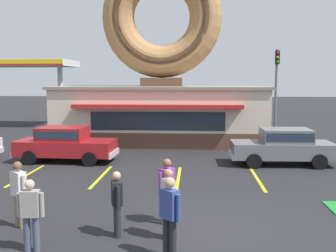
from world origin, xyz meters
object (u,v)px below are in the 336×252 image
at_px(traffic_light_pole, 276,80).
at_px(pedestrian_crossing_woman, 167,188).
at_px(trash_bin, 48,139).
at_px(pedestrian_hooded_kid, 168,200).
at_px(pedestrian_leather_jacket_man, 117,201).
at_px(pedestrian_beanie_man, 31,212).
at_px(pedestrian_blue_sweater_man, 170,213).
at_px(car_grey, 283,145).
at_px(car_red, 65,143).
at_px(pedestrian_clipboard_woman, 19,191).

bearing_deg(traffic_light_pole, pedestrian_crossing_woman, -109.76).
bearing_deg(trash_bin, traffic_light_pole, 25.37).
xyz_separation_m(pedestrian_hooded_kid, trash_bin, (-7.43, 12.03, -0.43)).
xyz_separation_m(pedestrian_leather_jacket_man, pedestrian_beanie_man, (-1.70, -0.96, 0.01)).
bearing_deg(pedestrian_blue_sweater_man, pedestrian_hooded_kid, 95.38).
xyz_separation_m(car_grey, pedestrian_leather_jacket_man, (-5.77, -8.45, -0.00)).
bearing_deg(car_grey, pedestrian_crossing_woman, -121.65).
relative_size(car_grey, pedestrian_crossing_woman, 2.68).
height_order(car_red, pedestrian_beanie_man, pedestrian_beanie_man).
relative_size(pedestrian_blue_sweater_man, traffic_light_pole, 0.30).
distance_m(pedestrian_leather_jacket_man, pedestrian_clipboard_woman, 2.62).
distance_m(car_grey, pedestrian_leather_jacket_man, 10.23).
height_order(pedestrian_hooded_kid, pedestrian_beanie_man, pedestrian_hooded_kid).
relative_size(pedestrian_hooded_kid, pedestrian_clipboard_woman, 0.98).
bearing_deg(pedestrian_leather_jacket_man, trash_bin, 117.37).
bearing_deg(pedestrian_blue_sweater_man, pedestrian_leather_jacket_man, 141.84).
bearing_deg(pedestrian_crossing_woman, traffic_light_pole, 70.24).
height_order(trash_bin, traffic_light_pole, traffic_light_pole).
xyz_separation_m(pedestrian_leather_jacket_man, traffic_light_pole, (7.42, 18.43, 2.84)).
bearing_deg(pedestrian_beanie_man, traffic_light_pole, 64.80).
bearing_deg(pedestrian_clipboard_woman, pedestrian_blue_sweater_man, -20.26).
xyz_separation_m(car_red, pedestrian_clipboard_woman, (1.49, -8.04, 0.07)).
bearing_deg(pedestrian_hooded_kid, pedestrian_leather_jacket_man, 177.11).
xyz_separation_m(pedestrian_blue_sweater_man, pedestrian_clipboard_woman, (-3.92, 1.45, -0.02)).
bearing_deg(pedestrian_hooded_kid, pedestrian_crossing_woman, 95.89).
distance_m(pedestrian_leather_jacket_man, trash_bin, 13.49).
bearing_deg(traffic_light_pole, trash_bin, -154.63).
bearing_deg(trash_bin, pedestrian_crossing_woman, -56.42).
height_order(car_red, traffic_light_pole, traffic_light_pole).
relative_size(car_red, pedestrian_hooded_kid, 2.76).
bearing_deg(pedestrian_beanie_man, car_grey, 51.53).
height_order(pedestrian_leather_jacket_man, pedestrian_crossing_woman, pedestrian_crossing_woman).
xyz_separation_m(pedestrian_hooded_kid, pedestrian_clipboard_woman, (-3.82, 0.47, 0.02)).
height_order(pedestrian_blue_sweater_man, pedestrian_leather_jacket_man, pedestrian_blue_sweater_man).
bearing_deg(traffic_light_pole, pedestrian_beanie_man, -115.20).
bearing_deg(trash_bin, pedestrian_hooded_kid, -58.30).
height_order(pedestrian_leather_jacket_man, pedestrian_beanie_man, pedestrian_beanie_man).
bearing_deg(pedestrian_crossing_woman, pedestrian_leather_jacket_man, -140.64).
xyz_separation_m(pedestrian_hooded_kid, pedestrian_leather_jacket_man, (-1.23, 0.06, -0.06)).
bearing_deg(pedestrian_leather_jacket_man, pedestrian_beanie_man, -150.71).
height_order(pedestrian_beanie_man, pedestrian_crossing_woman, pedestrian_crossing_woman).
xyz_separation_m(pedestrian_hooded_kid, traffic_light_pole, (6.18, 18.49, 2.78)).
bearing_deg(trash_bin, pedestrian_blue_sweater_man, -59.96).
xyz_separation_m(pedestrian_beanie_man, traffic_light_pole, (9.12, 19.39, 2.83)).
bearing_deg(pedestrian_leather_jacket_man, pedestrian_hooded_kid, -2.89).
distance_m(pedestrian_hooded_kid, pedestrian_leather_jacket_man, 1.24).
height_order(pedestrian_hooded_kid, pedestrian_clipboard_woman, pedestrian_clipboard_woman).
height_order(pedestrian_blue_sweater_man, traffic_light_pole, traffic_light_pole).
height_order(car_grey, pedestrian_hooded_kid, pedestrian_hooded_kid).
bearing_deg(traffic_light_pole, pedestrian_leather_jacket_man, -111.93).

